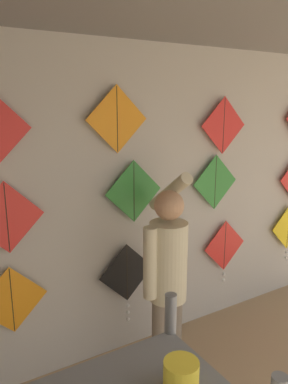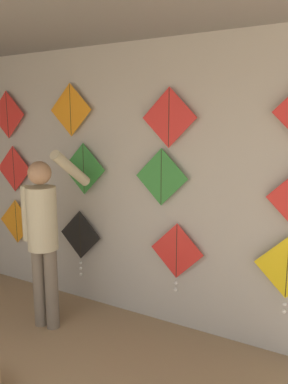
{
  "view_description": "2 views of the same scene",
  "coord_description": "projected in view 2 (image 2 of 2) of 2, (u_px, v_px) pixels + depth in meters",
  "views": [
    {
      "loc": [
        -2.06,
        0.99,
        2.3
      ],
      "look_at": [
        -0.55,
        3.52,
        1.59
      ],
      "focal_mm": 35.0,
      "sensor_mm": 36.0,
      "label": 1
    },
    {
      "loc": [
        2.01,
        0.59,
        2.05
      ],
      "look_at": [
        0.37,
        3.52,
        1.41
      ],
      "focal_mm": 35.0,
      "sensor_mm": 36.0,
      "label": 2
    }
  ],
  "objects": [
    {
      "name": "shopkeeper",
      "position": [
        44.0,
        230.0,
        3.63
      ],
      "size": [
        0.45,
        0.64,
        1.79
      ],
      "rotation": [
        0.0,
        0.0,
        0.12
      ],
      "color": "#726656",
      "rests_on": "ground"
    },
    {
      "name": "kite_4",
      "position": [
        14.0,
        169.0,
        4.55
      ],
      "size": [
        0.55,
        0.01,
        0.55
      ],
      "color": "red"
    },
    {
      "name": "kite_0",
      "position": [
        16.0,
        221.0,
        4.68
      ],
      "size": [
        0.55,
        0.01,
        0.55
      ],
      "color": "orange"
    },
    {
      "name": "back_panel",
      "position": [
        129.0,
        185.0,
        3.88
      ],
      "size": [
        5.99,
        0.06,
        2.8
      ],
      "primitive_type": "cube",
      "color": "#BCB7AD",
      "rests_on": "ground"
    },
    {
      "name": "kite_9",
      "position": [
        71.0,
        110.0,
        3.98
      ],
      "size": [
        0.55,
        0.01,
        0.55
      ],
      "color": "orange"
    },
    {
      "name": "kite_5",
      "position": [
        84.0,
        169.0,
        4.02
      ],
      "size": [
        0.55,
        0.01,
        0.55
      ],
      "color": "#338C38"
    },
    {
      "name": "kite_2",
      "position": [
        177.0,
        253.0,
        3.63
      ],
      "size": [
        0.55,
        0.04,
        0.69
      ],
      "color": "red"
    },
    {
      "name": "kite_8",
      "position": [
        7.0,
        115.0,
        4.45
      ],
      "size": [
        0.55,
        0.01,
        0.55
      ],
      "color": "red"
    },
    {
      "name": "kite_3",
      "position": [
        287.0,
        270.0,
        3.14
      ],
      "size": [
        0.55,
        0.04,
        0.69
      ],
      "color": "yellow"
    },
    {
      "name": "kite_10",
      "position": [
        169.0,
        118.0,
        3.43
      ],
      "size": [
        0.55,
        0.01,
        0.55
      ],
      "color": "red"
    },
    {
      "name": "kite_1",
      "position": [
        80.0,
        238.0,
        4.2
      ],
      "size": [
        0.55,
        0.04,
        0.76
      ],
      "color": "black"
    },
    {
      "name": "kite_6",
      "position": [
        161.0,
        177.0,
        3.57
      ],
      "size": [
        0.55,
        0.01,
        0.55
      ],
      "color": "#338C38"
    }
  ]
}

